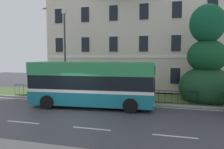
{
  "coord_description": "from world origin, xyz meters",
  "views": [
    {
      "loc": [
        5.59,
        -11.44,
        3.62
      ],
      "look_at": [
        1.43,
        4.4,
        2.19
      ],
      "focal_mm": 33.69,
      "sensor_mm": 36.0,
      "label": 1
    }
  ],
  "objects_px": {
    "evergreen_tree": "(206,68)",
    "street_lamp_post": "(65,48)",
    "georgian_townhouse": "(136,36)",
    "single_decker_bus": "(92,84)"
  },
  "relations": [
    {
      "from": "georgian_townhouse",
      "to": "evergreen_tree",
      "type": "xyz_separation_m",
      "value": [
        6.69,
        -7.9,
        -3.31
      ]
    },
    {
      "from": "evergreen_tree",
      "to": "georgian_townhouse",
      "type": "bearing_deg",
      "value": 130.25
    },
    {
      "from": "evergreen_tree",
      "to": "street_lamp_post",
      "type": "xyz_separation_m",
      "value": [
        -11.4,
        -1.34,
        1.59
      ]
    },
    {
      "from": "georgian_townhouse",
      "to": "evergreen_tree",
      "type": "bearing_deg",
      "value": -49.75
    },
    {
      "from": "evergreen_tree",
      "to": "street_lamp_post",
      "type": "distance_m",
      "value": 11.59
    },
    {
      "from": "single_decker_bus",
      "to": "street_lamp_post",
      "type": "distance_m",
      "value": 4.86
    },
    {
      "from": "single_decker_bus",
      "to": "street_lamp_post",
      "type": "height_order",
      "value": "street_lamp_post"
    },
    {
      "from": "street_lamp_post",
      "to": "georgian_townhouse",
      "type": "bearing_deg",
      "value": 62.98
    },
    {
      "from": "evergreen_tree",
      "to": "single_decker_bus",
      "type": "relative_size",
      "value": 0.91
    },
    {
      "from": "evergreen_tree",
      "to": "street_lamp_post",
      "type": "relative_size",
      "value": 1.08
    }
  ]
}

